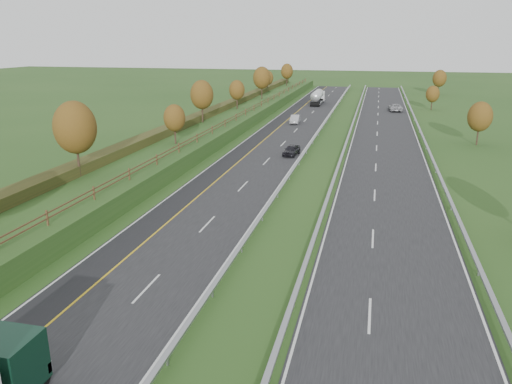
% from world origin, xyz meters
% --- Properties ---
extents(ground, '(400.00, 400.00, 0.00)m').
position_xyz_m(ground, '(8.00, 55.00, 0.00)').
color(ground, '#264819').
rests_on(ground, ground).
extents(near_carriageway, '(10.50, 200.00, 0.04)m').
position_xyz_m(near_carriageway, '(0.00, 60.00, 0.02)').
color(near_carriageway, black).
rests_on(near_carriageway, ground).
extents(far_carriageway, '(10.50, 200.00, 0.04)m').
position_xyz_m(far_carriageway, '(16.50, 60.00, 0.02)').
color(far_carriageway, black).
rests_on(far_carriageway, ground).
extents(hard_shoulder, '(3.00, 200.00, 0.04)m').
position_xyz_m(hard_shoulder, '(-3.75, 60.00, 0.02)').
color(hard_shoulder, black).
rests_on(hard_shoulder, ground).
extents(lane_markings, '(26.75, 200.00, 0.01)m').
position_xyz_m(lane_markings, '(6.40, 59.88, 0.05)').
color(lane_markings, silver).
rests_on(lane_markings, near_carriageway).
extents(embankment_left, '(12.00, 200.00, 2.00)m').
position_xyz_m(embankment_left, '(-13.00, 60.00, 1.00)').
color(embankment_left, '#264819').
rests_on(embankment_left, ground).
extents(hedge_left, '(2.20, 180.00, 1.10)m').
position_xyz_m(hedge_left, '(-15.00, 60.00, 2.55)').
color(hedge_left, '#303716').
rests_on(hedge_left, embankment_left).
extents(fence_left, '(0.12, 189.06, 1.20)m').
position_xyz_m(fence_left, '(-8.50, 59.59, 2.73)').
color(fence_left, '#422B19').
rests_on(fence_left, embankment_left).
extents(median_barrier_near, '(0.32, 200.00, 0.71)m').
position_xyz_m(median_barrier_near, '(5.70, 60.00, 0.61)').
color(median_barrier_near, gray).
rests_on(median_barrier_near, ground).
extents(median_barrier_far, '(0.32, 200.00, 0.71)m').
position_xyz_m(median_barrier_far, '(10.80, 60.00, 0.61)').
color(median_barrier_far, gray).
rests_on(median_barrier_far, ground).
extents(outer_barrier_far, '(0.32, 200.00, 0.71)m').
position_xyz_m(outer_barrier_far, '(22.30, 60.00, 0.62)').
color(outer_barrier_far, gray).
rests_on(outer_barrier_far, ground).
extents(trees_left, '(6.64, 164.30, 7.66)m').
position_xyz_m(trees_left, '(-12.64, 56.63, 6.37)').
color(trees_left, '#2D2116').
rests_on(trees_left, embankment_left).
extents(trees_far, '(8.45, 118.60, 7.12)m').
position_xyz_m(trees_far, '(29.80, 89.21, 4.25)').
color(trees_far, '#2D2116').
rests_on(trees_far, ground).
extents(road_tanker, '(2.40, 11.22, 3.46)m').
position_xyz_m(road_tanker, '(0.52, 109.45, 1.86)').
color(road_tanker, silver).
rests_on(road_tanker, near_carriageway).
extents(car_dark_near, '(2.22, 4.37, 1.42)m').
position_xyz_m(car_dark_near, '(3.82, 51.39, 0.75)').
color(car_dark_near, black).
rests_on(car_dark_near, near_carriageway).
extents(car_silver_mid, '(1.90, 4.80, 1.55)m').
position_xyz_m(car_silver_mid, '(-0.13, 78.76, 0.82)').
color(car_silver_mid, '#98979C').
rests_on(car_silver_mid, near_carriageway).
extents(car_small_far, '(2.88, 5.88, 1.65)m').
position_xyz_m(car_small_far, '(-0.35, 118.40, 0.86)').
color(car_small_far, '#141440').
rests_on(car_small_far, near_carriageway).
extents(car_oncoming, '(3.11, 6.02, 1.62)m').
position_xyz_m(car_oncoming, '(18.97, 100.84, 0.85)').
color(car_oncoming, '#A8A8AC').
rests_on(car_oncoming, far_carriageway).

